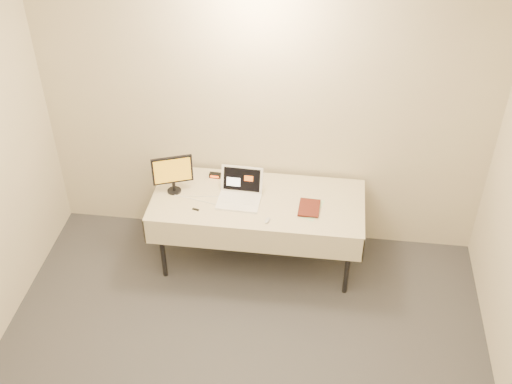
# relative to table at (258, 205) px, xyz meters

# --- Properties ---
(back_wall) EXTENTS (4.00, 0.10, 2.70)m
(back_wall) POSITION_rel_table_xyz_m (0.00, 0.45, 0.67)
(back_wall) COLOR beige
(back_wall) RESTS_ON ground
(table) EXTENTS (1.86, 0.81, 0.74)m
(table) POSITION_rel_table_xyz_m (0.00, 0.00, 0.00)
(table) COLOR black
(table) RESTS_ON ground
(laptop) EXTENTS (0.38, 0.35, 0.25)m
(laptop) POSITION_rel_table_xyz_m (-0.16, 0.00, 0.12)
(laptop) COLOR white
(laptop) RESTS_ON table
(monitor) EXTENTS (0.34, 0.16, 0.37)m
(monitor) POSITION_rel_table_xyz_m (-0.75, 0.02, 0.28)
(monitor) COLOR black
(monitor) RESTS_ON table
(book) EXTENTS (0.18, 0.03, 0.24)m
(book) POSITION_rel_table_xyz_m (0.36, -0.07, 0.18)
(book) COLOR maroon
(book) RESTS_ON table
(alarm_clock) EXTENTS (0.11, 0.05, 0.04)m
(alarm_clock) POSITION_rel_table_xyz_m (-0.43, 0.28, 0.08)
(alarm_clock) COLOR black
(alarm_clock) RESTS_ON table
(clicker) EXTENTS (0.06, 0.09, 0.02)m
(clicker) POSITION_rel_table_xyz_m (0.12, -0.28, 0.07)
(clicker) COLOR #BBBBBE
(clicker) RESTS_ON table
(paper_form) EXTENTS (0.20, 0.33, 0.00)m
(paper_form) POSITION_rel_table_xyz_m (0.48, -0.08, 0.06)
(paper_form) COLOR #BEE9B9
(paper_form) RESTS_ON table
(usb_dongle) EXTENTS (0.06, 0.03, 0.01)m
(usb_dongle) POSITION_rel_table_xyz_m (-0.51, -0.21, 0.07)
(usb_dongle) COLOR black
(usb_dongle) RESTS_ON table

